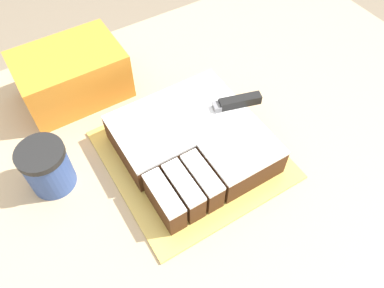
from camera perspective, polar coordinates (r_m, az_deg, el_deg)
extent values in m
plane|color=#7F705B|center=(1.68, 2.83, -19.59)|extent=(8.00, 8.00, 0.00)
cube|color=tan|center=(1.26, 3.67, -13.45)|extent=(1.40, 1.10, 0.91)
cube|color=gold|center=(0.85, 0.00, -1.59)|extent=(0.36, 0.37, 0.01)
cube|color=#472814|center=(0.85, -2.07, 2.55)|extent=(0.29, 0.18, 0.07)
cube|color=white|center=(0.83, -2.14, 4.15)|extent=(0.29, 0.18, 0.01)
cube|color=#472814|center=(0.81, 7.46, -2.37)|extent=(0.15, 0.12, 0.07)
cube|color=white|center=(0.78, 7.74, -0.85)|extent=(0.15, 0.12, 0.01)
cube|color=#472814|center=(0.75, -4.18, -8.79)|extent=(0.04, 0.11, 0.07)
cube|color=white|center=(0.72, -4.35, -7.42)|extent=(0.04, 0.11, 0.01)
cube|color=#472814|center=(0.76, -1.28, -7.28)|extent=(0.04, 0.11, 0.07)
cube|color=white|center=(0.73, -1.33, -5.87)|extent=(0.04, 0.11, 0.01)
cube|color=#472814|center=(0.77, 1.52, -5.80)|extent=(0.04, 0.11, 0.07)
cube|color=white|center=(0.74, 1.58, -4.35)|extent=(0.04, 0.11, 0.01)
cube|color=silver|center=(0.82, -2.09, 4.18)|extent=(0.19, 0.07, 0.00)
cube|color=slate|center=(0.83, 3.79, 5.65)|extent=(0.02, 0.03, 0.02)
cube|color=black|center=(0.84, 7.31, 6.48)|extent=(0.10, 0.05, 0.02)
cylinder|color=#334C8C|center=(0.83, -21.04, -3.62)|extent=(0.09, 0.09, 0.10)
cylinder|color=black|center=(0.79, -22.21, -1.38)|extent=(0.10, 0.10, 0.01)
cube|color=orange|center=(0.98, -17.83, 9.99)|extent=(0.25, 0.17, 0.13)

